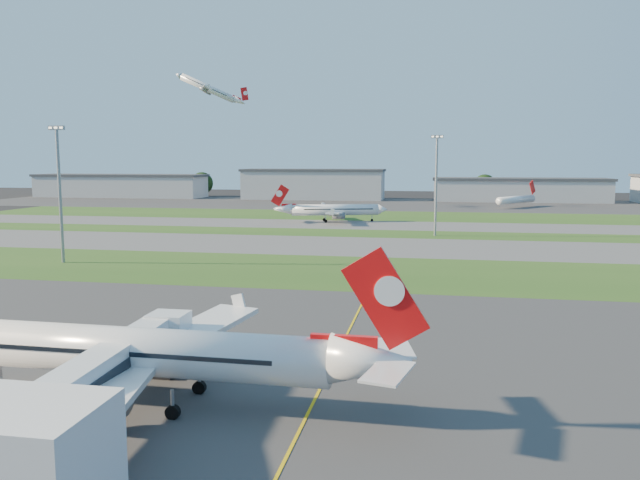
% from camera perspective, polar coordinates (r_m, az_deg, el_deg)
% --- Properties ---
extents(ground, '(700.00, 700.00, 0.00)m').
position_cam_1_polar(ground, '(59.86, -3.98, -11.59)').
color(ground, black).
rests_on(ground, ground).
extents(apron_near, '(300.00, 70.00, 0.01)m').
position_cam_1_polar(apron_near, '(59.85, -3.98, -11.59)').
color(apron_near, '#333335').
rests_on(apron_near, ground).
extents(grass_strip_a, '(300.00, 34.00, 0.01)m').
position_cam_1_polar(grass_strip_a, '(109.52, 2.68, -2.91)').
color(grass_strip_a, '#284F1A').
rests_on(grass_strip_a, ground).
extents(taxiway_a, '(300.00, 32.00, 0.01)m').
position_cam_1_polar(taxiway_a, '(141.91, 4.43, -0.59)').
color(taxiway_a, '#515154').
rests_on(taxiway_a, ground).
extents(grass_strip_b, '(300.00, 18.00, 0.01)m').
position_cam_1_polar(grass_strip_b, '(166.61, 5.30, 0.57)').
color(grass_strip_b, '#284F1A').
rests_on(grass_strip_b, ground).
extents(taxiway_b, '(300.00, 26.00, 0.01)m').
position_cam_1_polar(taxiway_b, '(188.41, 5.87, 1.34)').
color(taxiway_b, '#515154').
rests_on(taxiway_b, ground).
extents(grass_strip_c, '(300.00, 40.00, 0.01)m').
position_cam_1_polar(grass_strip_c, '(221.19, 6.52, 2.20)').
color(grass_strip_c, '#284F1A').
rests_on(grass_strip_c, ground).
extents(apron_far, '(400.00, 80.00, 0.01)m').
position_cam_1_polar(apron_far, '(280.91, 7.31, 3.26)').
color(apron_far, '#333335').
rests_on(apron_far, ground).
extents(yellow_line, '(0.25, 60.00, 0.02)m').
position_cam_1_polar(yellow_line, '(58.89, 0.85, -11.89)').
color(yellow_line, gold).
rests_on(yellow_line, ground).
extents(jet_bridge, '(4.20, 26.90, 6.20)m').
position_cam_1_polar(jet_bridge, '(48.72, -20.11, -11.51)').
color(jet_bridge, silver).
rests_on(jet_bridge, ground).
extents(airliner_parked, '(37.56, 31.88, 11.72)m').
position_cam_1_polar(airliner_parked, '(52.16, -15.44, -9.96)').
color(airliner_parked, white).
rests_on(airliner_parked, ground).
extents(airliner_taxiing, '(33.40, 28.06, 10.67)m').
position_cam_1_polar(airliner_taxiing, '(198.07, 1.29, 2.75)').
color(airliner_taxiing, white).
rests_on(airliner_taxiing, ground).
extents(airliner_departing, '(29.24, 24.56, 9.22)m').
position_cam_1_polar(airliner_departing, '(274.04, -10.16, 13.49)').
color(airliner_departing, white).
extents(mini_jet_near, '(18.62, 23.87, 9.48)m').
position_cam_1_polar(mini_jet_near, '(272.07, 17.52, 3.54)').
color(mini_jet_near, white).
rests_on(mini_jet_near, ground).
extents(light_mast_west, '(3.20, 0.70, 25.80)m').
position_cam_1_polar(light_mast_west, '(127.31, -22.72, 4.67)').
color(light_mast_west, gray).
rests_on(light_mast_west, ground).
extents(light_mast_centre, '(3.20, 0.70, 25.80)m').
position_cam_1_polar(light_mast_centre, '(162.96, 10.58, 5.55)').
color(light_mast_centre, gray).
rests_on(light_mast_centre, ground).
extents(hangar_far_west, '(91.80, 23.00, 12.20)m').
position_cam_1_polar(hangar_far_west, '(350.86, -17.76, 4.76)').
color(hangar_far_west, '#A2A6AA').
rests_on(hangar_far_west, ground).
extents(hangar_west, '(71.40, 23.00, 15.20)m').
position_cam_1_polar(hangar_west, '(315.68, -0.60, 5.14)').
color(hangar_west, '#A2A6AA').
rests_on(hangar_west, ground).
extents(hangar_east, '(81.60, 23.00, 11.20)m').
position_cam_1_polar(hangar_east, '(312.90, 17.76, 4.41)').
color(hangar_east, '#A2A6AA').
rests_on(hangar_east, ground).
extents(tree_far_west, '(11.00, 11.00, 12.00)m').
position_cam_1_polar(tree_far_west, '(382.15, -22.17, 4.80)').
color(tree_far_west, black).
rests_on(tree_far_west, ground).
extents(tree_west, '(12.10, 12.10, 13.20)m').
position_cam_1_polar(tree_west, '(347.97, -10.74, 5.13)').
color(tree_west, black).
rests_on(tree_west, ground).
extents(tree_mid_west, '(9.90, 9.90, 10.80)m').
position_cam_1_polar(tree_mid_west, '(322.97, 4.15, 4.85)').
color(tree_mid_west, black).
rests_on(tree_mid_west, ground).
extents(tree_mid_east, '(11.55, 11.55, 12.60)m').
position_cam_1_polar(tree_mid_east, '(325.18, 14.82, 4.81)').
color(tree_mid_east, black).
rests_on(tree_mid_east, ground).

